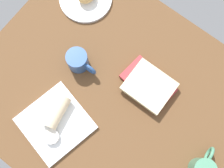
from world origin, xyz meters
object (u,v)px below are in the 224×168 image
square_plate (56,123)px  book_stack (149,85)px  sauce_cup (52,137)px  second_mug (78,61)px  breakfast_wrap (56,111)px  coffee_mug (203,168)px

square_plate → book_stack: book_stack is taller
sauce_cup → second_mug: size_ratio=0.44×
second_mug → square_plate: bearing=-72.4°
breakfast_wrap → coffee_mug: size_ratio=0.96×
breakfast_wrap → second_mug: second_mug is taller
square_plate → book_stack: bearing=59.6°
square_plate → sauce_cup: bearing=-61.8°
book_stack → breakfast_wrap: bearing=-125.9°
square_plate → coffee_mug: size_ratio=1.78×
breakfast_wrap → coffee_mug: 57.55cm
sauce_cup → square_plate: bearing=118.2°
sauce_cup → breakfast_wrap: 9.68cm
book_stack → coffee_mug: coffee_mug is taller
breakfast_wrap → square_plate: bearing=107.9°
book_stack → coffee_mug: bearing=-22.5°
square_plate → breakfast_wrap: breakfast_wrap is taller
square_plate → book_stack: 39.13cm
square_plate → coffee_mug: 56.97cm
breakfast_wrap → coffee_mug: (55.24, 16.15, 0.04)cm
book_stack → second_mug: second_mug is taller
breakfast_wrap → book_stack: bearing=-136.3°
square_plate → second_mug: 25.70cm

